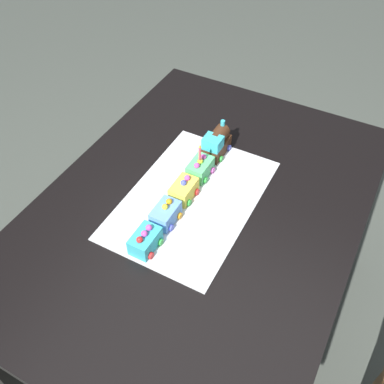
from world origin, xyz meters
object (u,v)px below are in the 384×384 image
dining_table (200,226)px  cake_car_caboose_turquoise (145,240)px  cake_car_tanker_lemon (184,190)px  cake_locomotive (217,143)px  cake_car_flatbed_mint_green (200,168)px  birthday_candle (200,152)px  cake_car_hopper_sky_blue (166,214)px

dining_table → cake_car_caboose_turquoise: bearing=-16.2°
dining_table → cake_car_tanker_lemon: bearing=-97.0°
cake_locomotive → cake_car_caboose_turquoise: size_ratio=1.40×
cake_car_flatbed_mint_green → birthday_candle: size_ratio=1.51×
cake_car_flatbed_mint_green → cake_car_tanker_lemon: bearing=0.0°
dining_table → birthday_candle: bearing=-151.5°
cake_car_flatbed_mint_green → cake_car_hopper_sky_blue: 0.24m
cake_car_flatbed_mint_green → cake_car_caboose_turquoise: same height
dining_table → cake_car_flatbed_mint_green: bearing=-152.2°
cake_car_caboose_turquoise → cake_car_flatbed_mint_green: bearing=180.0°
cake_car_flatbed_mint_green → cake_locomotive: bearing=180.0°
cake_car_tanker_lemon → cake_car_hopper_sky_blue: (0.12, 0.00, 0.00)m
cake_car_hopper_sky_blue → cake_car_caboose_turquoise: size_ratio=1.00×
cake_car_flatbed_mint_green → birthday_candle: 0.07m
cake_car_tanker_lemon → cake_car_caboose_turquoise: 0.24m
dining_table → birthday_candle: birthday_candle is taller
cake_car_hopper_sky_blue → cake_car_tanker_lemon: bearing=180.0°
cake_car_caboose_turquoise → birthday_candle: bearing=180.0°
cake_locomotive → birthday_candle: 0.14m
cake_car_hopper_sky_blue → birthday_candle: (-0.23, 0.00, 0.08)m
cake_locomotive → cake_car_caboose_turquoise: cake_locomotive is taller
cake_car_tanker_lemon → cake_car_caboose_turquoise: size_ratio=1.00×
cake_car_caboose_turquoise → cake_car_tanker_lemon: bearing=180.0°
cake_car_caboose_turquoise → birthday_candle: size_ratio=1.51×
cake_car_tanker_lemon → birthday_candle: (-0.11, 0.00, 0.08)m
cake_car_tanker_lemon → dining_table: bearing=83.0°
cake_car_hopper_sky_blue → cake_car_caboose_turquoise: bearing=-0.0°
cake_locomotive → cake_car_flatbed_mint_green: 0.13m
birthday_candle → cake_car_flatbed_mint_green: bearing=-180.0°
cake_car_flatbed_mint_green → cake_car_caboose_turquoise: 0.35m
birthday_candle → cake_car_hopper_sky_blue: bearing=-0.0°
cake_car_caboose_turquoise → cake_car_hopper_sky_blue: bearing=180.0°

